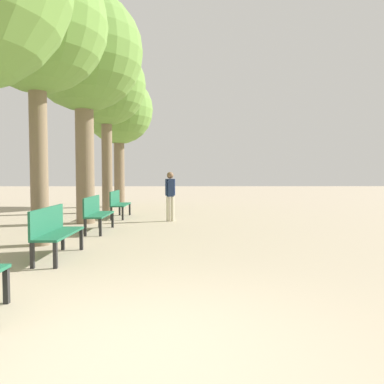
# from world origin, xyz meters

# --- Properties ---
(ground_plane) EXTENTS (80.00, 80.00, 0.00)m
(ground_plane) POSITION_xyz_m (0.00, 0.00, 0.00)
(ground_plane) COLOR tan
(bench_row_1) EXTENTS (0.46, 1.54, 0.92)m
(bench_row_1) POSITION_xyz_m (-1.84, 3.56, 0.53)
(bench_row_1) COLOR #1E6042
(bench_row_1) RESTS_ON ground_plane
(bench_row_2) EXTENTS (0.46, 1.54, 0.92)m
(bench_row_2) POSITION_xyz_m (-1.84, 6.62, 0.53)
(bench_row_2) COLOR #1E6042
(bench_row_2) RESTS_ON ground_plane
(bench_row_3) EXTENTS (0.46, 1.54, 0.92)m
(bench_row_3) POSITION_xyz_m (-1.84, 9.68, 0.53)
(bench_row_3) COLOR #1E6042
(bench_row_3) RESTS_ON ground_plane
(tree_row_1) EXTENTS (2.92, 2.92, 6.13)m
(tree_row_1) POSITION_xyz_m (-2.57, 4.79, 4.61)
(tree_row_1) COLOR #7A664C
(tree_row_1) RESTS_ON ground_plane
(tree_row_2) EXTENTS (3.55, 3.55, 6.95)m
(tree_row_2) POSITION_xyz_m (-2.57, 8.29, 5.09)
(tree_row_2) COLOR #7A664C
(tree_row_2) RESTS_ON ground_plane
(tree_row_3) EXTENTS (3.03, 3.03, 6.40)m
(tree_row_3) POSITION_xyz_m (-2.57, 11.37, 4.82)
(tree_row_3) COLOR #7A664C
(tree_row_3) RESTS_ON ground_plane
(tree_row_4) EXTENTS (3.08, 3.08, 5.92)m
(tree_row_4) POSITION_xyz_m (-2.57, 13.90, 4.31)
(tree_row_4) COLOR #7A664C
(tree_row_4) RESTS_ON ground_plane
(pedestrian_near) EXTENTS (0.32, 0.26, 1.56)m
(pedestrian_near) POSITION_xyz_m (-0.01, 8.71, 0.89)
(pedestrian_near) COLOR beige
(pedestrian_near) RESTS_ON ground_plane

